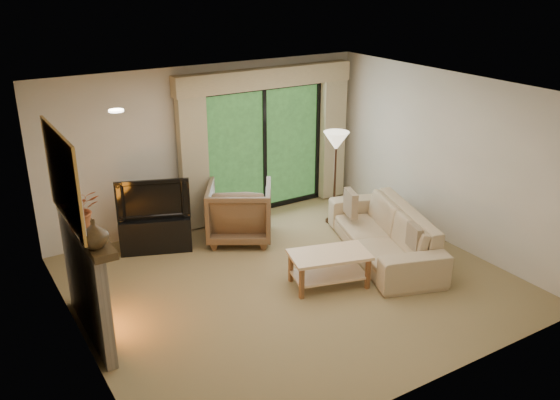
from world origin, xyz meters
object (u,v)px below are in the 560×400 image
armchair (240,212)px  sofa (384,232)px  media_console (156,232)px  coffee_table (329,269)px

armchair → sofa: armchair is taller
media_console → sofa: size_ratio=0.43×
media_console → coffee_table: (1.57, -2.27, -0.03)m
armchair → sofa: 2.22m
media_console → sofa: 3.40m
sofa → media_console: bearing=-106.1°
armchair → sofa: size_ratio=0.41×
armchair → coffee_table: (0.33, -1.91, -0.22)m
sofa → coffee_table: size_ratio=2.32×
sofa → coffee_table: (-1.22, -0.32, -0.12)m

